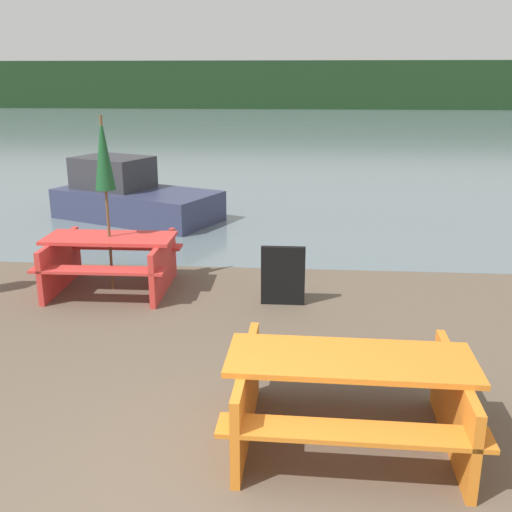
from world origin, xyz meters
The scene contains 7 objects.
water centered at (0.00, 30.51, 0.00)m, with size 60.00×50.00×0.00m.
far_treeline centered at (0.00, 50.51, 2.00)m, with size 80.00×1.60×4.00m.
picnic_table_orange centered at (1.27, 1.14, 0.45)m, with size 1.91×1.42×0.73m.
picnic_table_red centered at (-1.65, 4.43, 0.45)m, with size 1.71×1.40×0.74m.
umbrella_darkgreen centered at (-1.65, 4.43, 1.80)m, with size 0.26×0.26×2.30m.
boat centered at (-2.54, 8.59, 0.44)m, with size 3.58×2.71×1.21m.
signboard centered at (0.66, 4.07, 0.38)m, with size 0.55×0.08×0.75m.
Camera 1 is at (0.88, -3.02, 2.77)m, focal length 42.00 mm.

